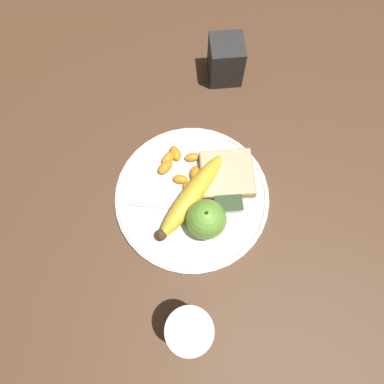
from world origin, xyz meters
name	(u,v)px	position (x,y,z in m)	size (l,w,h in m)	color
ground_plane	(192,198)	(0.00, 0.00, 0.00)	(3.00, 3.00, 0.00)	brown
plate	(192,197)	(0.00, 0.00, 0.01)	(0.28, 0.28, 0.01)	white
juice_glass	(190,331)	(-0.02, -0.23, 0.05)	(0.07, 0.07, 0.10)	silver
apple	(206,219)	(0.02, -0.06, 0.05)	(0.07, 0.07, 0.08)	#72B23D
banana	(190,196)	(0.00, -0.01, 0.03)	(0.15, 0.16, 0.04)	yellow
bread_slice	(227,174)	(0.07, 0.03, 0.02)	(0.10, 0.09, 0.02)	#AB8751
fork	(189,208)	(-0.01, -0.02, 0.01)	(0.19, 0.05, 0.00)	silver
jam_packet	(228,202)	(0.06, -0.02, 0.02)	(0.05, 0.04, 0.02)	white
orange_segment_0	(165,167)	(-0.04, 0.06, 0.02)	(0.04, 0.03, 0.02)	orange
orange_segment_1	(192,157)	(0.01, 0.07, 0.02)	(0.03, 0.02, 0.02)	orange
orange_segment_2	(168,158)	(-0.04, 0.07, 0.02)	(0.03, 0.03, 0.02)	orange
orange_segment_3	(175,153)	(-0.02, 0.08, 0.02)	(0.03, 0.04, 0.02)	orange
orange_segment_4	(181,179)	(-0.02, 0.03, 0.02)	(0.03, 0.02, 0.02)	orange
orange_segment_5	(193,186)	(0.00, 0.02, 0.02)	(0.03, 0.02, 0.02)	orange
orange_segment_6	(196,175)	(0.01, 0.04, 0.02)	(0.02, 0.04, 0.02)	orange
condiment_caddy	(226,60)	(0.09, 0.26, 0.05)	(0.06, 0.06, 0.09)	#2D2D2D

